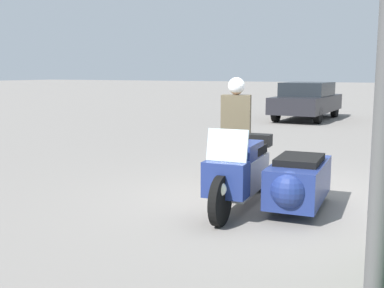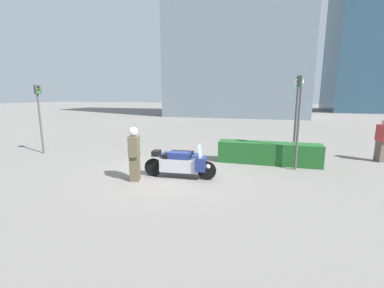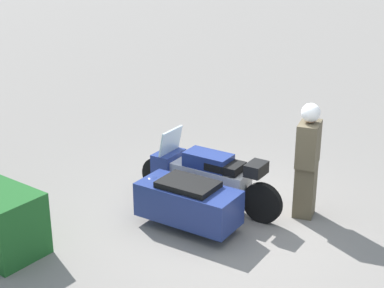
# 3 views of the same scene
# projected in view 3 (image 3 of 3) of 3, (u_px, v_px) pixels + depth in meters

# --- Properties ---
(ground_plane) EXTENTS (160.00, 160.00, 0.00)m
(ground_plane) POSITION_uv_depth(u_px,v_px,m) (227.00, 228.00, 8.45)
(ground_plane) COLOR slate
(police_motorcycle) EXTENTS (2.46, 1.35, 1.14)m
(police_motorcycle) POSITION_uv_depth(u_px,v_px,m) (192.00, 189.00, 8.63)
(police_motorcycle) COLOR black
(police_motorcycle) RESTS_ON ground
(officer_rider) EXTENTS (0.41, 0.54, 1.74)m
(officer_rider) POSITION_uv_depth(u_px,v_px,m) (307.00, 158.00, 8.52)
(officer_rider) COLOR brown
(officer_rider) RESTS_ON ground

